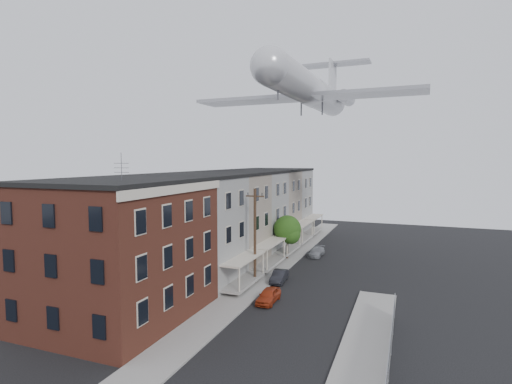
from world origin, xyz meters
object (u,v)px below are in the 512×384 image
car_far (316,252)px  airplane (311,91)px  utility_pole (255,235)px  car_near (268,295)px  street_tree (288,230)px  car_mid (279,276)px

car_far → airplane: size_ratio=0.13×
utility_pole → car_far: bearing=76.3°
car_far → airplane: bearing=-102.3°
utility_pole → car_near: utility_pole is taller
street_tree → car_far: (2.76, 2.77, -2.92)m
utility_pole → street_tree: bearing=88.1°
car_near → car_mid: bearing=98.4°
car_mid → airplane: airplane is taller
car_mid → street_tree: bearing=96.9°
utility_pole → car_far: 13.71m
street_tree → car_near: (2.50, -14.15, -2.87)m
car_mid → car_far: size_ratio=0.93×
car_near → airplane: bearing=90.7°
car_far → airplane: 19.08m
street_tree → utility_pole: bearing=-91.9°
utility_pole → car_near: 6.53m
car_mid → utility_pole: bearing=-151.1°
car_near → car_far: bearing=89.0°
car_far → car_near: bearing=-88.5°
car_near → car_far: (0.26, 16.92, -0.05)m
car_mid → airplane: size_ratio=0.12×
car_mid → airplane: (0.61, 9.59, 18.96)m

